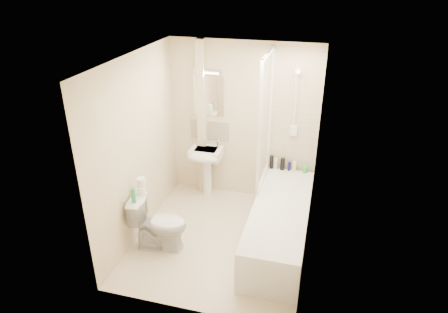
# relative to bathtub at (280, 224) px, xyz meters

# --- Properties ---
(floor) EXTENTS (2.50, 2.50, 0.00)m
(floor) POSITION_rel_bathtub_xyz_m (-0.75, -0.14, -0.29)
(floor) COLOR beige
(floor) RESTS_ON ground
(wall_back) EXTENTS (2.20, 0.02, 2.40)m
(wall_back) POSITION_rel_bathtub_xyz_m (-0.75, 1.11, 0.91)
(wall_back) COLOR beige
(wall_back) RESTS_ON ground
(wall_left) EXTENTS (0.02, 2.50, 2.40)m
(wall_left) POSITION_rel_bathtub_xyz_m (-1.85, -0.14, 0.91)
(wall_left) COLOR beige
(wall_left) RESTS_ON ground
(wall_right) EXTENTS (0.02, 2.50, 2.40)m
(wall_right) POSITION_rel_bathtub_xyz_m (0.35, -0.14, 0.91)
(wall_right) COLOR beige
(wall_right) RESTS_ON ground
(ceiling) EXTENTS (2.20, 2.50, 0.02)m
(ceiling) POSITION_rel_bathtub_xyz_m (-0.75, -0.14, 2.11)
(ceiling) COLOR white
(ceiling) RESTS_ON wall_back
(tile_back) EXTENTS (0.70, 0.01, 1.75)m
(tile_back) POSITION_rel_bathtub_xyz_m (0.00, 1.09, 1.14)
(tile_back) COLOR beige
(tile_back) RESTS_ON wall_back
(tile_right) EXTENTS (0.01, 2.10, 1.75)m
(tile_right) POSITION_rel_bathtub_xyz_m (0.34, 0.00, 1.14)
(tile_right) COLOR beige
(tile_right) RESTS_ON wall_right
(pipe_boxing) EXTENTS (0.12, 0.12, 2.40)m
(pipe_boxing) POSITION_rel_bathtub_xyz_m (-1.37, 1.05, 0.91)
(pipe_boxing) COLOR beige
(pipe_boxing) RESTS_ON ground
(splashback) EXTENTS (0.60, 0.02, 0.30)m
(splashback) POSITION_rel_bathtub_xyz_m (-1.27, 1.10, 0.74)
(splashback) COLOR beige
(splashback) RESTS_ON wall_back
(mirror) EXTENTS (0.46, 0.01, 0.60)m
(mirror) POSITION_rel_bathtub_xyz_m (-1.27, 1.09, 1.29)
(mirror) COLOR white
(mirror) RESTS_ON wall_back
(strip_light) EXTENTS (0.42, 0.07, 0.07)m
(strip_light) POSITION_rel_bathtub_xyz_m (-1.27, 1.07, 1.66)
(strip_light) COLOR silver
(strip_light) RESTS_ON wall_back
(bathtub) EXTENTS (0.70, 2.10, 0.55)m
(bathtub) POSITION_rel_bathtub_xyz_m (0.00, 0.00, 0.00)
(bathtub) COLOR white
(bathtub) RESTS_ON ground
(shower_screen) EXTENTS (0.04, 0.92, 1.80)m
(shower_screen) POSITION_rel_bathtub_xyz_m (-0.35, 0.65, 1.16)
(shower_screen) COLOR white
(shower_screen) RESTS_ON bathtub
(shower_fixture) EXTENTS (0.10, 0.16, 0.99)m
(shower_fixture) POSITION_rel_bathtub_xyz_m (-0.00, 1.05, 1.26)
(shower_fixture) COLOR white
(shower_fixture) RESTS_ON wall_back
(pedestal_sink) EXTENTS (0.47, 0.45, 0.92)m
(pedestal_sink) POSITION_rel_bathtub_xyz_m (-1.27, 0.87, 0.35)
(pedestal_sink) COLOR white
(pedestal_sink) RESTS_ON ground
(bottle_black_a) EXTENTS (0.05, 0.05, 0.21)m
(bottle_black_a) POSITION_rel_bathtub_xyz_m (-0.28, 1.02, 0.36)
(bottle_black_a) COLOR black
(bottle_black_a) RESTS_ON bathtub
(bottle_white_a) EXTENTS (0.05, 0.05, 0.17)m
(bottle_white_a) POSITION_rel_bathtub_xyz_m (-0.22, 1.02, 0.35)
(bottle_white_a) COLOR silver
(bottle_white_a) RESTS_ON bathtub
(bottle_black_b) EXTENTS (0.06, 0.06, 0.18)m
(bottle_black_b) POSITION_rel_bathtub_xyz_m (-0.12, 1.02, 0.35)
(bottle_black_b) COLOR black
(bottle_black_b) RESTS_ON bathtub
(bottle_blue) EXTENTS (0.05, 0.05, 0.14)m
(bottle_blue) POSITION_rel_bathtub_xyz_m (-0.02, 1.02, 0.33)
(bottle_blue) COLOR #141353
(bottle_blue) RESTS_ON bathtub
(bottle_cream) EXTENTS (0.05, 0.05, 0.16)m
(bottle_cream) POSITION_rel_bathtub_xyz_m (0.06, 1.02, 0.34)
(bottle_cream) COLOR beige
(bottle_cream) RESTS_ON bathtub
(bottle_green) EXTENTS (0.07, 0.07, 0.10)m
(bottle_green) POSITION_rel_bathtub_xyz_m (0.21, 1.02, 0.31)
(bottle_green) COLOR green
(bottle_green) RESTS_ON bathtub
(toilet) EXTENTS (0.55, 0.79, 0.71)m
(toilet) POSITION_rel_bathtub_xyz_m (-1.47, -0.48, 0.07)
(toilet) COLOR white
(toilet) RESTS_ON ground
(toilet_roll_lower) EXTENTS (0.11, 0.11, 0.11)m
(toilet_roll_lower) POSITION_rel_bathtub_xyz_m (-1.71, -0.42, 0.47)
(toilet_roll_lower) COLOR white
(toilet_roll_lower) RESTS_ON toilet
(toilet_roll_upper) EXTENTS (0.11, 0.11, 0.11)m
(toilet_roll_upper) POSITION_rel_bathtub_xyz_m (-1.71, -0.39, 0.58)
(toilet_roll_upper) COLOR white
(toilet_roll_upper) RESTS_ON toilet_roll_lower
(green_bottle) EXTENTS (0.05, 0.05, 0.20)m
(green_bottle) POSITION_rel_bathtub_xyz_m (-1.71, -0.61, 0.52)
(green_bottle) COLOR green
(green_bottle) RESTS_ON toilet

